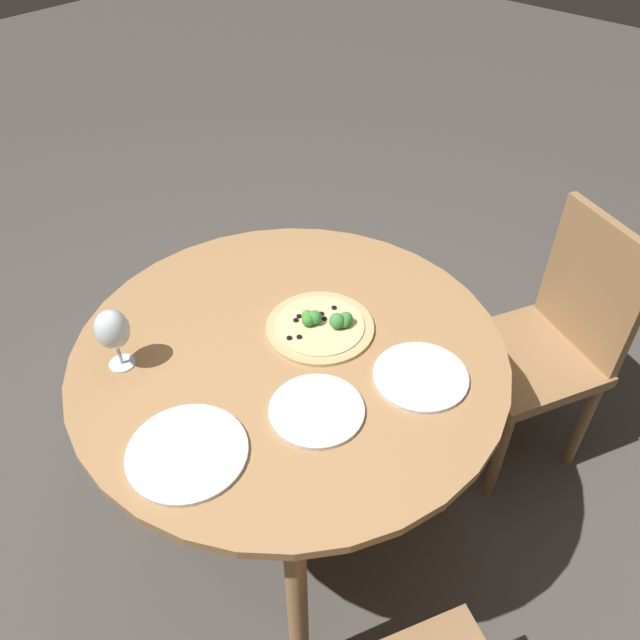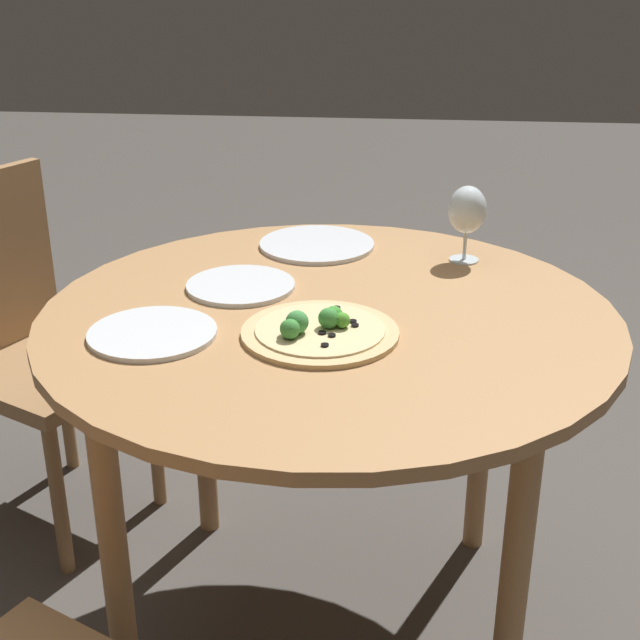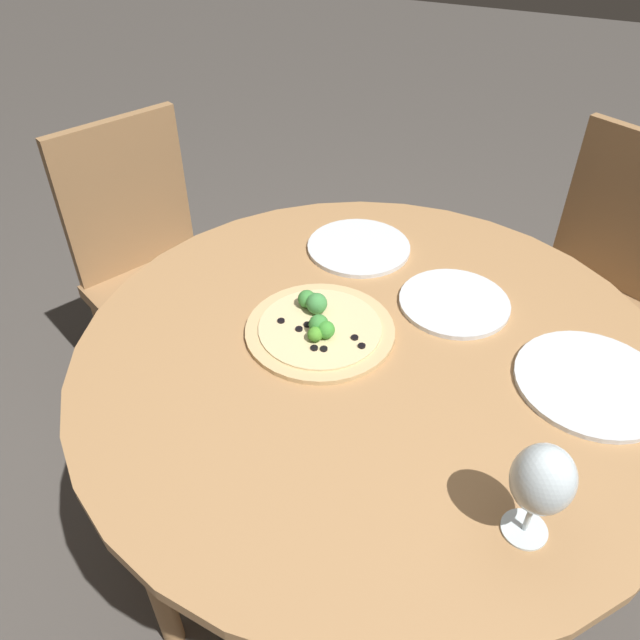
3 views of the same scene
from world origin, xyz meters
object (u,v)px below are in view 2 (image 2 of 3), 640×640
Objects in this scene: chair at (30,342)px; plate_side at (317,244)px; pizza at (318,330)px; plate_far at (241,286)px; wine_glass at (467,211)px; plate_near at (152,333)px.

chair is 3.45× the size of plate_side.
pizza reaches higher than plate_far.
wine_glass is at bearing 79.20° from plate_side.
pizza is 1.23× the size of plate_near.
plate_near is at bearing -84.40° from pizza.
pizza is at bearing -96.42° from chair.
chair is 0.98m from pizza.
plate_far is at bearing -89.17° from chair.
pizza reaches higher than plate_near.
plate_side is at bearing -100.80° from wine_glass.
plate_far is at bearing 154.95° from plate_near.
plate_near is (0.54, 0.49, 0.29)m from chair.
wine_glass is at bearing 114.49° from plate_far.
plate_near is at bearing -25.09° from plate_side.
pizza is 0.52m from wine_glass.
plate_far and plate_side have the same top height.
wine_glass is at bearing 146.83° from pizza.
plate_far is (0.29, 0.60, 0.29)m from chair.
plate_near is at bearing -25.05° from plate_far.
wine_glass reaches higher than pizza.
chair is 3.93× the size of plate_near.
plate_near is (0.03, -0.30, -0.01)m from pizza.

